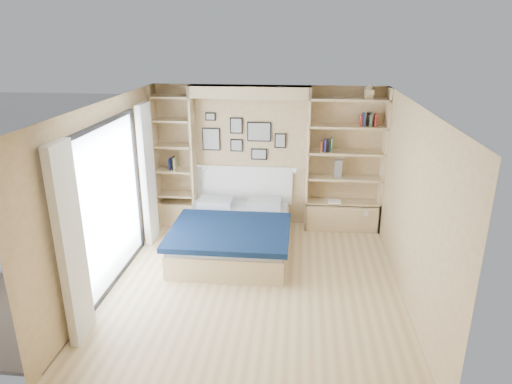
# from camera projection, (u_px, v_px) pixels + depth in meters

# --- Properties ---
(ground) EXTENTS (4.50, 4.50, 0.00)m
(ground) POSITION_uv_depth(u_px,v_px,m) (255.00, 285.00, 6.38)
(ground) COLOR #D7BF88
(ground) RESTS_ON ground
(room_shell) EXTENTS (4.50, 4.50, 4.50)m
(room_shell) POSITION_uv_depth(u_px,v_px,m) (241.00, 178.00, 7.48)
(room_shell) COLOR tan
(room_shell) RESTS_ON ground
(bed) EXTENTS (1.80, 2.32, 1.07)m
(bed) POSITION_uv_depth(u_px,v_px,m) (234.00, 234.00, 7.30)
(bed) COLOR #D2BC87
(bed) RESTS_ON ground
(photo_gallery) EXTENTS (1.48, 0.02, 0.82)m
(photo_gallery) POSITION_uv_depth(u_px,v_px,m) (242.00, 137.00, 7.97)
(photo_gallery) COLOR black
(photo_gallery) RESTS_ON ground
(reading_lamps) EXTENTS (1.92, 0.12, 0.15)m
(reading_lamps) POSITION_uv_depth(u_px,v_px,m) (249.00, 168.00, 7.91)
(reading_lamps) COLOR silver
(reading_lamps) RESTS_ON ground
(shelf_decor) EXTENTS (3.54, 0.23, 2.03)m
(shelf_decor) POSITION_uv_depth(u_px,v_px,m) (329.00, 135.00, 7.65)
(shelf_decor) COLOR #973A1F
(shelf_decor) RESTS_ON ground
(deck) EXTENTS (3.20, 4.00, 0.05)m
(deck) POSITION_uv_depth(u_px,v_px,m) (12.00, 272.00, 6.71)
(deck) COLOR brown
(deck) RESTS_ON ground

